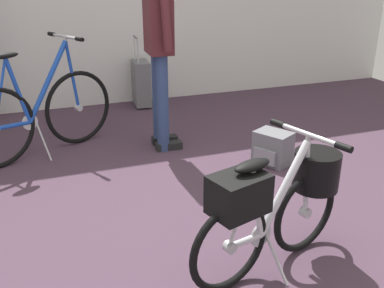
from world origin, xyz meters
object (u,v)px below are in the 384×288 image
Objects in this scene: display_bike_left at (39,113)px; visitor_near_wall at (159,32)px; folding_bike_foreground at (278,200)px; rolling_suitcase at (141,83)px; backpack_on_floor at (273,148)px.

visitor_near_wall is (1.04, -0.20, 0.67)m from display_bike_left.
folding_bike_foreground is 2.00m from visitor_near_wall.
rolling_suitcase is at bearing 83.85° from visitor_near_wall.
folding_bike_foreground is at bearing -119.19° from backpack_on_floor.
display_bike_left is 1.26m from visitor_near_wall.
backpack_on_floor is (1.83, -0.87, -0.25)m from display_bike_left.
backpack_on_floor is (0.64, -2.03, -0.14)m from rolling_suitcase.
visitor_near_wall is at bearing 139.37° from backpack_on_floor.
display_bike_left reaches higher than backpack_on_floor.
folding_bike_foreground is 0.58× the size of visitor_near_wall.
folding_bike_foreground is 1.42m from backpack_on_floor.
folding_bike_foreground is at bearing -61.24° from display_bike_left.
folding_bike_foreground is 3.25m from rolling_suitcase.
rolling_suitcase reaches higher than backpack_on_floor.
folding_bike_foreground is 2.39m from display_bike_left.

